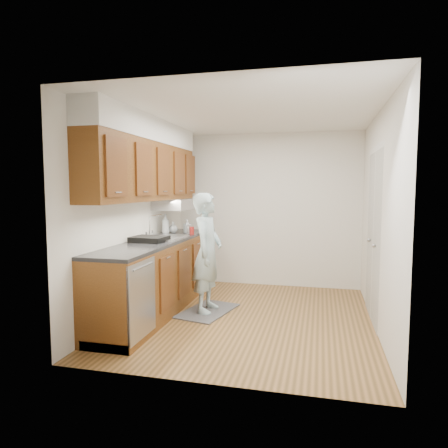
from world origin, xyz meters
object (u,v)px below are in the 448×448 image
Objects in this scene: person at (207,245)px; steel_can at (189,230)px; soap_bottle_b at (187,226)px; soap_bottle_a at (166,224)px; dish_rack at (149,239)px; soda_can at (192,231)px; soap_bottle_c at (173,227)px.

steel_can is at bearing 37.83° from person.
person is 0.94m from soap_bottle_b.
soap_bottle_a reaches higher than dish_rack.
soda_can is at bearing -53.51° from soap_bottle_b.
soap_bottle_b is (0.28, 0.18, -0.04)m from soap_bottle_a.
soda_can is (0.34, -0.13, -0.03)m from soap_bottle_c.
soap_bottle_c reaches higher than soda_can.
soap_bottle_c is 0.41× the size of dish_rack.
soap_bottle_b is 0.22m from soda_can.
soap_bottle_c reaches higher than dish_rack.
dish_rack is at bearing -103.01° from steel_can.
soap_bottle_a is 0.36m from steel_can.
person reaches higher than soda_can.
soap_bottle_b is at bearing 12.50° from soap_bottle_c.
soap_bottle_a is at bearing 103.51° from dish_rack.
steel_can is at bearing -16.50° from soap_bottle_c.
soap_bottle_a is 2.62× the size of soda_can.
soap_bottle_b is 1.83× the size of soda_can.
soda_can is (0.13, -0.18, -0.05)m from soap_bottle_b.
soap_bottle_c is (-0.74, 0.72, 0.14)m from person.
steel_can is (-0.06, 0.05, 0.01)m from soda_can.
soap_bottle_a is at bearing -116.91° from soap_bottle_c.
dish_rack is (-0.28, -0.87, -0.02)m from soda_can.
soap_bottle_a reaches higher than soap_bottle_c.
steel_can is 0.95m from dish_rack.
soap_bottle_c is 1.33× the size of steel_can.
steel_can is at bearing 142.33° from soda_can.
soap_bottle_a is at bearing 55.74° from person.
person is 1.02m from soap_bottle_a.
soap_bottle_a is 0.42m from soda_can.
soda_can is 0.91m from dish_rack.
steel_can is (0.27, -0.08, -0.02)m from soap_bottle_c.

